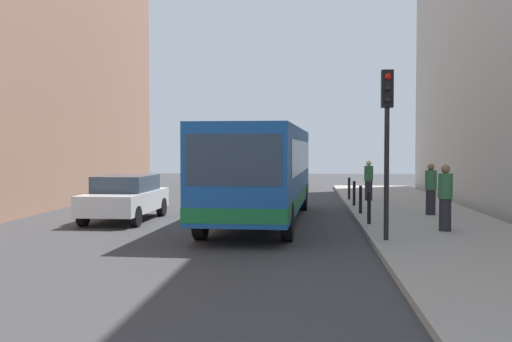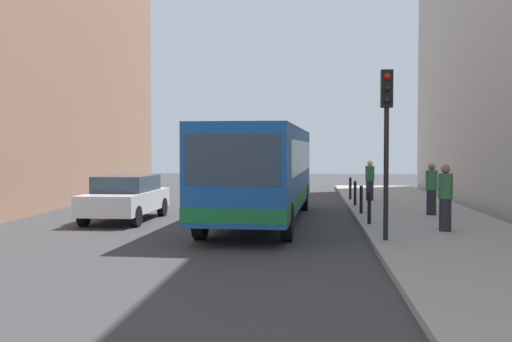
# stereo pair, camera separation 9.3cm
# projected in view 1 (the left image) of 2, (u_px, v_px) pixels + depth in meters

# --- Properties ---
(ground_plane) EXTENTS (80.00, 80.00, 0.00)m
(ground_plane) POSITION_uv_depth(u_px,v_px,m) (248.00, 234.00, 16.91)
(ground_plane) COLOR #38383A
(sidewalk) EXTENTS (4.40, 40.00, 0.15)m
(sidewalk) POSITION_uv_depth(u_px,v_px,m) (447.00, 233.00, 16.46)
(sidewalk) COLOR #9E9991
(sidewalk) RESTS_ON ground
(bus) EXTENTS (3.01, 11.12, 3.00)m
(bus) POSITION_uv_depth(u_px,v_px,m) (262.00, 168.00, 19.62)
(bus) COLOR #19519E
(bus) RESTS_ON ground
(car_beside_bus) EXTENTS (1.94, 4.44, 1.48)m
(car_beside_bus) POSITION_uv_depth(u_px,v_px,m) (125.00, 197.00, 19.96)
(car_beside_bus) COLOR silver
(car_beside_bus) RESTS_ON ground
(traffic_light) EXTENTS (0.28, 0.33, 4.10)m
(traffic_light) POSITION_uv_depth(u_px,v_px,m) (387.00, 122.00, 14.70)
(traffic_light) COLOR black
(traffic_light) RESTS_ON sidewalk
(bollard_near) EXTENTS (0.11, 0.11, 0.95)m
(bollard_near) POSITION_uv_depth(u_px,v_px,m) (369.00, 208.00, 17.91)
(bollard_near) COLOR black
(bollard_near) RESTS_ON sidewalk
(bollard_mid) EXTENTS (0.11, 0.11, 0.95)m
(bollard_mid) POSITION_uv_depth(u_px,v_px,m) (361.00, 200.00, 20.78)
(bollard_mid) COLOR black
(bollard_mid) RESTS_ON sidewalk
(bollard_far) EXTENTS (0.11, 0.11, 0.95)m
(bollard_far) POSITION_uv_depth(u_px,v_px,m) (354.00, 193.00, 23.65)
(bollard_far) COLOR black
(bollard_far) RESTS_ON sidewalk
(bollard_farthest) EXTENTS (0.11, 0.11, 0.95)m
(bollard_farthest) POSITION_uv_depth(u_px,v_px,m) (349.00, 188.00, 26.52)
(bollard_farthest) COLOR black
(bollard_farthest) RESTS_ON sidewalk
(pedestrian_near_signal) EXTENTS (0.38, 0.38, 1.79)m
(pedestrian_near_signal) POSITION_uv_depth(u_px,v_px,m) (445.00, 198.00, 16.38)
(pedestrian_near_signal) COLOR #26262D
(pedestrian_near_signal) RESTS_ON sidewalk
(pedestrian_mid_sidewalk) EXTENTS (0.38, 0.38, 1.72)m
(pedestrian_mid_sidewalk) POSITION_uv_depth(u_px,v_px,m) (431.00, 189.00, 20.36)
(pedestrian_mid_sidewalk) COLOR #26262D
(pedestrian_mid_sidewalk) RESTS_ON sidewalk
(pedestrian_far_sidewalk) EXTENTS (0.38, 0.38, 1.70)m
(pedestrian_far_sidewalk) POSITION_uv_depth(u_px,v_px,m) (369.00, 181.00, 25.98)
(pedestrian_far_sidewalk) COLOR #26262D
(pedestrian_far_sidewalk) RESTS_ON sidewalk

